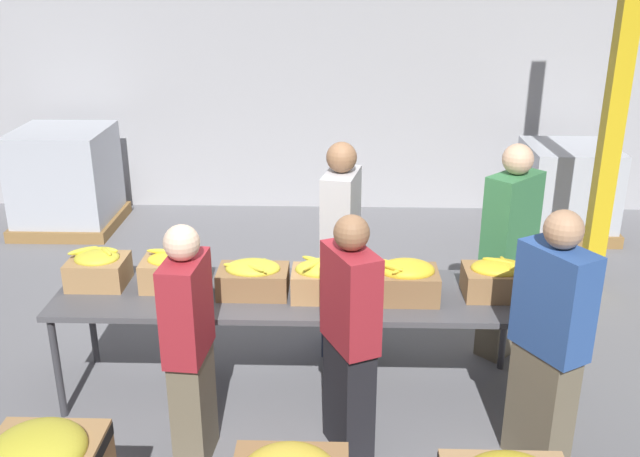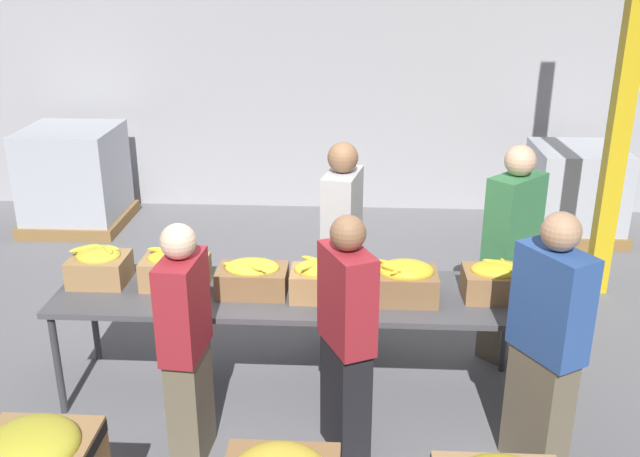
% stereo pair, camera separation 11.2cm
% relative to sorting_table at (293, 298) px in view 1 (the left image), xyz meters
% --- Properties ---
extents(ground_plane, '(30.00, 30.00, 0.00)m').
position_rel_sorting_table_xyz_m(ground_plane, '(0.00, 0.00, -0.75)').
color(ground_plane, slate).
extents(wall_back, '(16.00, 0.08, 4.00)m').
position_rel_sorting_table_xyz_m(wall_back, '(0.00, 4.10, 1.25)').
color(wall_back, '#A8A8AD').
rests_on(wall_back, ground_plane).
extents(sorting_table, '(3.25, 0.82, 0.79)m').
position_rel_sorting_table_xyz_m(sorting_table, '(0.00, 0.00, 0.00)').
color(sorting_table, '#4C4C51').
rests_on(sorting_table, ground_plane).
extents(banana_box_0, '(0.41, 0.33, 0.27)m').
position_rel_sorting_table_xyz_m(banana_box_0, '(-1.37, 0.09, 0.17)').
color(banana_box_0, '#A37A4C').
rests_on(banana_box_0, sorting_table).
extents(banana_box_1, '(0.46, 0.28, 0.27)m').
position_rel_sorting_table_xyz_m(banana_box_1, '(-0.82, 0.06, 0.18)').
color(banana_box_1, '#A37A4C').
rests_on(banana_box_1, sorting_table).
extents(banana_box_2, '(0.48, 0.30, 0.25)m').
position_rel_sorting_table_xyz_m(banana_box_2, '(-0.27, -0.03, 0.17)').
color(banana_box_2, olive).
rests_on(banana_box_2, sorting_table).
extents(banana_box_3, '(0.47, 0.29, 0.28)m').
position_rel_sorting_table_xyz_m(banana_box_3, '(0.23, -0.06, 0.18)').
color(banana_box_3, '#A37A4C').
rests_on(banana_box_3, sorting_table).
extents(banana_box_4, '(0.43, 0.32, 0.28)m').
position_rel_sorting_table_xyz_m(banana_box_4, '(0.77, -0.07, 0.19)').
color(banana_box_4, olive).
rests_on(banana_box_4, sorting_table).
extents(banana_box_5, '(0.46, 0.32, 0.26)m').
position_rel_sorting_table_xyz_m(banana_box_5, '(1.40, -0.00, 0.17)').
color(banana_box_5, olive).
rests_on(banana_box_5, sorting_table).
extents(volunteer_0, '(0.31, 0.49, 1.70)m').
position_rel_sorting_table_xyz_m(volunteer_0, '(0.33, 0.64, 0.10)').
color(volunteer_0, '#2D3856').
rests_on(volunteer_0, ground_plane).
extents(volunteer_1, '(0.24, 0.43, 1.56)m').
position_rel_sorting_table_xyz_m(volunteer_1, '(-0.57, -0.73, 0.03)').
color(volunteer_1, '#6B604C').
rests_on(volunteer_1, ground_plane).
extents(volunteer_2, '(0.37, 0.47, 1.58)m').
position_rel_sorting_table_xyz_m(volunteer_2, '(0.39, -0.61, 0.04)').
color(volunteer_2, black).
rests_on(volunteer_2, ground_plane).
extents(volunteer_3, '(0.42, 0.50, 1.66)m').
position_rel_sorting_table_xyz_m(volunteer_3, '(1.55, -0.71, 0.08)').
color(volunteer_3, '#6B604C').
rests_on(volunteer_3, ground_plane).
extents(volunteer_4, '(0.48, 0.48, 1.70)m').
position_rel_sorting_table_xyz_m(volunteer_4, '(1.60, 0.62, 0.10)').
color(volunteer_4, '#6B604C').
rests_on(volunteer_4, ground_plane).
extents(support_pillar, '(0.17, 0.17, 4.00)m').
position_rel_sorting_table_xyz_m(support_pillar, '(2.71, 1.83, 1.25)').
color(support_pillar, gold).
rests_on(support_pillar, ground_plane).
extents(pallet_stack_0, '(1.03, 1.03, 1.01)m').
position_rel_sorting_table_xyz_m(pallet_stack_0, '(2.86, 3.28, -0.25)').
color(pallet_stack_0, olive).
rests_on(pallet_stack_0, ground_plane).
extents(pallet_stack_1, '(1.10, 1.10, 1.15)m').
position_rel_sorting_table_xyz_m(pallet_stack_1, '(-2.81, 3.27, -0.18)').
color(pallet_stack_1, olive).
rests_on(pallet_stack_1, ground_plane).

